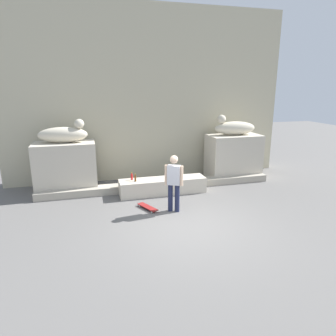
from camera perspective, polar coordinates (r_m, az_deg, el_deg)
The scene contains 12 objects.
ground_plane at distance 8.15m, azimuth 3.59°, elevation -10.73°, with size 40.00×40.00×0.00m, color #605E5B.
facade_wall at distance 12.05m, azimuth -3.80°, elevation 13.49°, with size 10.78×0.60×6.42m, color #BDB496.
pedestal_left at distance 10.96m, azimuth -18.56°, elevation 0.11°, with size 2.02×1.14×1.71m, color beige.
pedestal_right at distance 12.26m, azimuth 12.09°, elevation 2.11°, with size 2.02×1.14×1.71m, color beige.
statue_reclining_left at distance 10.73m, azimuth -18.88°, elevation 6.00°, with size 1.65×0.72×0.78m.
statue_reclining_right at distance 12.05m, azimuth 12.23°, elevation 7.39°, with size 1.64×0.68×0.78m.
ledge_block at distance 10.36m, azimuth -1.00°, elevation -3.38°, with size 2.92×0.70×0.52m, color beige.
skater at distance 8.70m, azimuth 1.10°, elevation -2.45°, with size 0.49×0.35×1.67m.
skateboard at distance 9.15m, azimuth -3.82°, elevation -7.30°, with size 0.52×0.81×0.08m.
bottle_brown at distance 10.01m, azimuth -6.12°, elevation -1.95°, with size 0.06×0.06×0.25m.
bottle_red at distance 10.19m, azimuth -6.77°, elevation -1.66°, with size 0.07×0.07×0.26m.
stair_step at distance 10.85m, azimuth -1.63°, elevation -3.26°, with size 8.29×0.50×0.25m, color #A9A08F.
Camera 1 is at (-2.40, -6.93, 3.55)m, focal length 32.62 mm.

